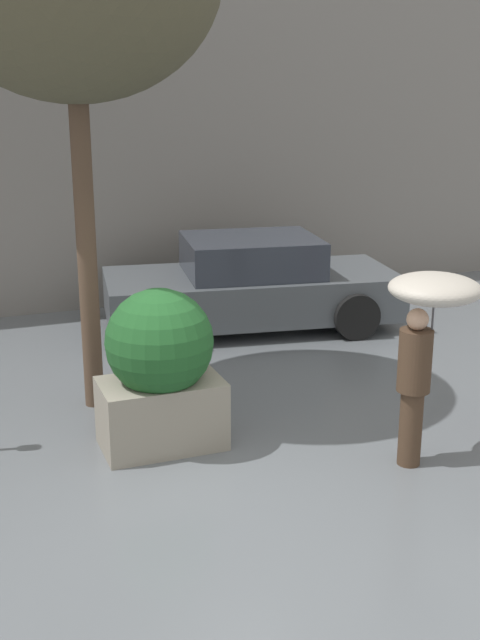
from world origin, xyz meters
The scene contains 5 objects.
ground_plane centered at (0.00, 0.00, 0.00)m, with size 40.00×40.00×0.00m, color slate.
building_facade centered at (0.00, 6.50, 3.00)m, with size 18.00×0.30×6.00m.
planter_box centered at (0.03, 1.06, 0.84)m, with size 1.20×1.06×1.61m.
person_adult centered at (2.20, -0.20, 1.41)m, with size 0.84×0.84×1.85m.
parked_car_near centered at (2.38, 4.55, 0.62)m, with size 4.46×2.52×1.34m.
Camera 1 is at (-1.88, -6.08, 3.50)m, focal length 45.00 mm.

